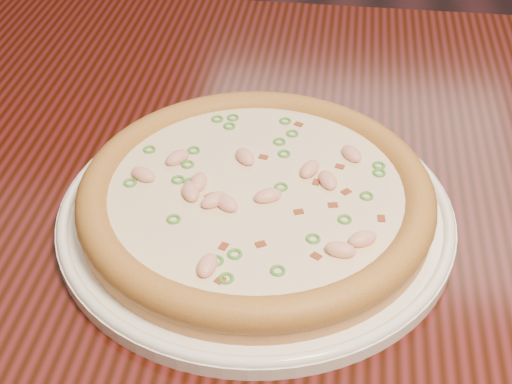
# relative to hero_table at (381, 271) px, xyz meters

# --- Properties ---
(ground) EXTENTS (9.00, 9.00, 0.00)m
(ground) POSITION_rel_hero_table_xyz_m (0.07, 0.44, -0.65)
(ground) COLOR black
(hero_table) EXTENTS (1.20, 0.80, 0.75)m
(hero_table) POSITION_rel_hero_table_xyz_m (0.00, 0.00, 0.00)
(hero_table) COLOR black
(hero_table) RESTS_ON ground
(plate) EXTENTS (0.34, 0.34, 0.02)m
(plate) POSITION_rel_hero_table_xyz_m (-0.12, -0.05, 0.11)
(plate) COLOR white
(plate) RESTS_ON hero_table
(pizza) EXTENTS (0.30, 0.30, 0.03)m
(pizza) POSITION_rel_hero_table_xyz_m (-0.12, -0.05, 0.13)
(pizza) COLOR #C7824C
(pizza) RESTS_ON plate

